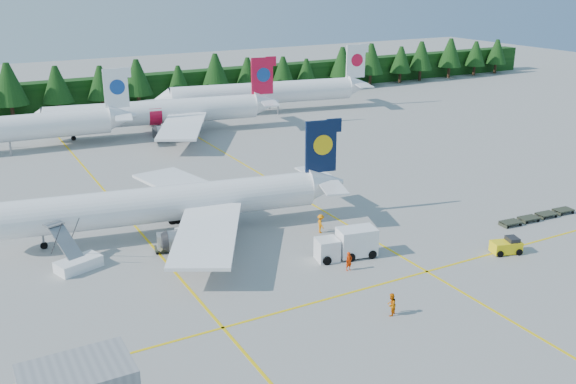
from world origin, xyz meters
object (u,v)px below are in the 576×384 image
airliner_red (150,113)px  airstairs (76,261)px  airliner_navy (158,205)px  service_truck (346,244)px  baggage_tug (507,246)px

airliner_red → airstairs: (-21.55, -46.31, -2.78)m
airliner_navy → airstairs: airliner_navy is taller
airliner_red → service_truck: 56.18m
airstairs → baggage_tug: 40.42m
airstairs → service_truck: size_ratio=0.99×
airstairs → airliner_navy: bearing=4.4°
airliner_navy → service_truck: bearing=-34.9°
service_truck → airliner_navy: bearing=145.8°
airliner_navy → airliner_red: size_ratio=0.91×
airstairs → service_truck: (22.85, -9.82, 0.60)m
airliner_navy → airliner_red: (12.38, 42.29, 0.32)m
airliner_navy → airstairs: size_ratio=6.12×
airliner_navy → baggage_tug: 34.57m
airliner_navy → service_truck: airliner_navy is taller
airliner_red → baggage_tug: airliner_red is taller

